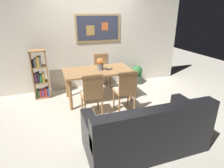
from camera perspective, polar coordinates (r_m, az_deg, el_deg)
The scene contains 11 objects.
ground_plane at distance 4.26m, azimuth -1.30°, elevation -6.60°, with size 12.00×12.00×0.00m, color beige.
wall_back_with_painting at distance 5.13m, azimuth -6.18°, elevation 13.46°, with size 5.20×0.14×2.60m.
dining_table at distance 4.36m, azimuth -4.30°, elevation 3.11°, with size 1.56×0.86×0.73m.
dining_chair_far_right at distance 5.20m, azimuth -3.17°, elevation 4.99°, with size 0.40×0.41×0.91m.
dining_chair_near_right at distance 3.81m, azimuth 4.22°, elevation -1.26°, with size 0.40×0.41×0.91m.
dining_chair_near_left at distance 3.64m, azimuth -6.07°, elevation -2.44°, with size 0.40×0.41×0.91m.
leather_couch at distance 2.92m, azimuth 10.44°, elevation -14.25°, with size 1.80×0.84×0.84m.
bookshelf at distance 4.81m, azimuth -21.01°, elevation 2.09°, with size 0.36×0.28×1.17m.
potted_ivy at distance 5.53m, azimuth 7.66°, elevation 2.86°, with size 0.30×0.32×0.52m.
flower_vase at distance 4.30m, azimuth -3.57°, elevation 6.29°, with size 0.17×0.17×0.28m.
tv_remote at distance 4.36m, azimuth -0.88°, elevation 4.60°, with size 0.16×0.07×0.02m.
Camera 1 is at (-1.14, -3.59, 1.99)m, focal length 29.95 mm.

